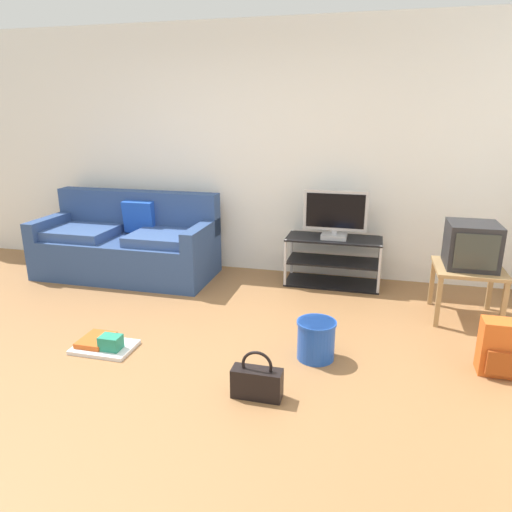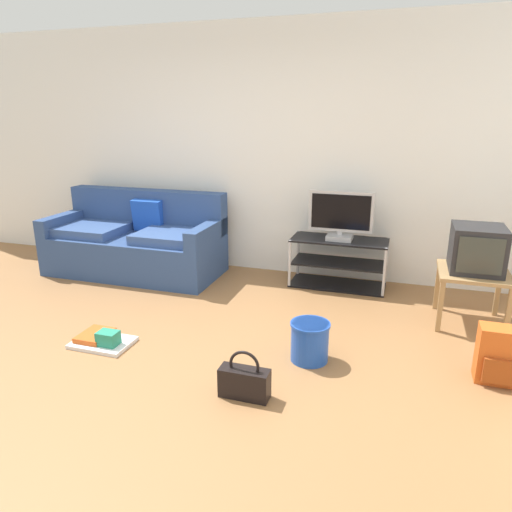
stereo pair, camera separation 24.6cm
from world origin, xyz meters
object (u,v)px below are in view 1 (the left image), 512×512
(backpack, at_px, (502,348))
(tv_stand, at_px, (333,261))
(side_table, at_px, (468,274))
(cleaning_bucket, at_px, (316,339))
(flat_tv, at_px, (335,215))
(crt_tv, at_px, (472,245))
(couch, at_px, (128,245))
(floor_tray, at_px, (104,344))
(handbag, at_px, (257,382))

(backpack, bearing_deg, tv_stand, 123.69)
(side_table, height_order, cleaning_bucket, side_table)
(flat_tv, height_order, crt_tv, flat_tv)
(couch, relative_size, cleaning_bucket, 6.50)
(couch, relative_size, flat_tv, 2.99)
(tv_stand, height_order, side_table, tv_stand)
(cleaning_bucket, bearing_deg, flat_tv, 91.09)
(floor_tray, bearing_deg, backpack, 7.27)
(side_table, relative_size, crt_tv, 1.30)
(crt_tv, bearing_deg, flat_tv, 156.05)
(tv_stand, bearing_deg, side_table, -25.43)
(flat_tv, height_order, backpack, flat_tv)
(crt_tv, relative_size, floor_tray, 0.95)
(couch, xyz_separation_m, flat_tv, (2.27, 0.21, 0.42))
(tv_stand, bearing_deg, crt_tv, -24.81)
(flat_tv, xyz_separation_m, handbag, (-0.27, -2.22, -0.65))
(side_table, relative_size, floor_tray, 1.24)
(flat_tv, xyz_separation_m, floor_tray, (-1.59, -1.88, -0.72))
(couch, bearing_deg, tv_stand, 5.87)
(tv_stand, xyz_separation_m, crt_tv, (1.22, -0.57, 0.42))
(crt_tv, bearing_deg, floor_tray, -154.54)
(flat_tv, height_order, side_table, flat_tv)
(handbag, relative_size, cleaning_bucket, 1.10)
(flat_tv, bearing_deg, cleaning_bucket, -88.91)
(handbag, height_order, floor_tray, handbag)
(couch, distance_m, backpack, 3.82)
(side_table, height_order, crt_tv, crt_tv)
(handbag, bearing_deg, crt_tv, 48.16)
(backpack, xyz_separation_m, floor_tray, (-2.91, -0.37, -0.15))
(couch, bearing_deg, handbag, -45.09)
(couch, distance_m, floor_tray, 1.83)
(flat_tv, distance_m, backpack, 2.09)
(cleaning_bucket, bearing_deg, couch, 148.57)
(handbag, bearing_deg, backpack, 23.83)
(handbag, bearing_deg, floor_tray, 165.85)
(flat_tv, height_order, handbag, flat_tv)
(tv_stand, relative_size, floor_tray, 2.14)
(tv_stand, height_order, flat_tv, flat_tv)
(tv_stand, height_order, floor_tray, tv_stand)
(crt_tv, xyz_separation_m, cleaning_bucket, (-1.19, -1.08, -0.51))
(side_table, bearing_deg, handbag, -132.11)
(flat_tv, distance_m, side_table, 1.39)
(couch, height_order, tv_stand, couch)
(backpack, distance_m, handbag, 1.74)
(tv_stand, height_order, crt_tv, crt_tv)
(cleaning_bucket, bearing_deg, crt_tv, 42.02)
(tv_stand, xyz_separation_m, side_table, (1.22, -0.58, 0.15))
(tv_stand, xyz_separation_m, cleaning_bucket, (0.03, -1.64, -0.10))
(tv_stand, height_order, handbag, tv_stand)
(flat_tv, xyz_separation_m, crt_tv, (1.22, -0.54, -0.09))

